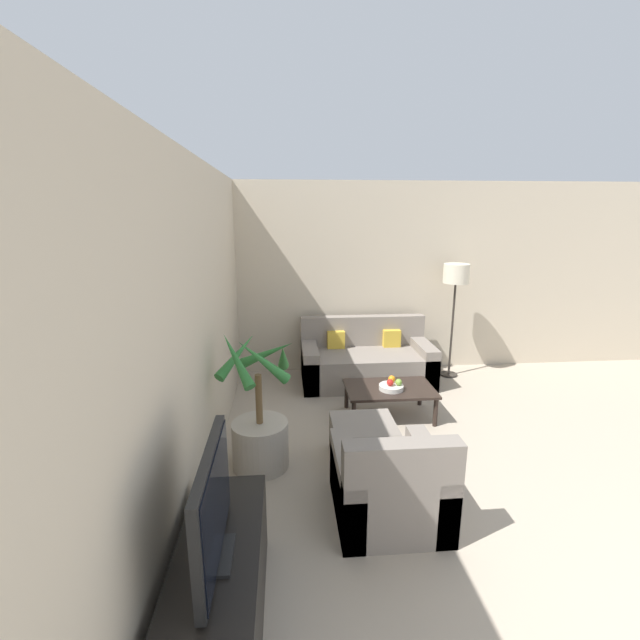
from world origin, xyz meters
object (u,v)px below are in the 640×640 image
object	(u,v)px
potted_palm	(260,428)
armchair	(389,486)
tv_console	(219,600)
coffee_table	(390,391)
floor_lamp	(456,280)
fruit_bowl	(391,387)
apple_red	(390,383)
sofa_loveseat	(366,362)
orange_fruit	(392,379)
apple_green	(399,382)
ottoman	(363,441)
television	(213,507)

from	to	relation	value
potted_palm	armchair	xyz separation A→B (m)	(1.00, -0.77, -0.12)
tv_console	coffee_table	distance (m)	2.96
floor_lamp	fruit_bowl	xyz separation A→B (m)	(-1.17, -1.24, -1.00)
floor_lamp	armchair	world-z (taller)	floor_lamp
tv_console	apple_red	xyz separation A→B (m)	(1.53, 2.45, 0.18)
potted_palm	fruit_bowl	size ratio (longest dim) A/B	4.82
sofa_loveseat	orange_fruit	bearing A→B (deg)	-84.90
tv_console	apple_green	size ratio (longest dim) A/B	18.79
potted_palm	ottoman	xyz separation A→B (m)	(0.95, 0.02, -0.19)
coffee_table	apple_red	bearing A→B (deg)	-102.40
orange_fruit	armchair	size ratio (longest dim) A/B	0.10
apple_red	coffee_table	bearing A→B (deg)	77.60
coffee_table	armchair	size ratio (longest dim) A/B	1.18
potted_palm	floor_lamp	xyz separation A→B (m)	(2.57, 2.06, 1.00)
fruit_bowl	tv_console	bearing A→B (deg)	-121.99
floor_lamp	apple_green	size ratio (longest dim) A/B	21.48
potted_palm	tv_console	bearing A→B (deg)	-94.68
television	sofa_loveseat	distance (m)	3.92
orange_fruit	apple_green	bearing A→B (deg)	-60.25
tv_console	armchair	size ratio (longest dim) A/B	1.67
armchair	coffee_table	bearing A→B (deg)	76.19
television	armchair	xyz separation A→B (m)	(1.14, 0.89, -0.57)
fruit_bowl	ottoman	size ratio (longest dim) A/B	0.46
sofa_loveseat	floor_lamp	bearing A→B (deg)	5.60
sofa_loveseat	ottoman	size ratio (longest dim) A/B	2.99
television	potted_palm	bearing A→B (deg)	85.43
tv_console	coffee_table	xyz separation A→B (m)	(1.54, 2.53, 0.04)
tv_console	apple_red	distance (m)	2.90
television	apple_red	distance (m)	2.91
fruit_bowl	orange_fruit	distance (m)	0.11
sofa_loveseat	apple_red	bearing A→B (deg)	-87.47
potted_palm	sofa_loveseat	size ratio (longest dim) A/B	0.74
ottoman	floor_lamp	bearing A→B (deg)	51.40
sofa_loveseat	armchair	distance (m)	2.72
television	orange_fruit	size ratio (longest dim) A/B	10.13
coffee_table	orange_fruit	distance (m)	0.14
potted_palm	orange_fruit	xyz separation A→B (m)	(1.43, 0.89, 0.07)
floor_lamp	apple_green	distance (m)	1.91
potted_palm	television	bearing A→B (deg)	-94.57
floor_lamp	apple_red	size ratio (longest dim) A/B	21.20
television	sofa_loveseat	bearing A→B (deg)	67.72
potted_palm	sofa_loveseat	distance (m)	2.35
armchair	ottoman	bearing A→B (deg)	93.84
sofa_loveseat	fruit_bowl	distance (m)	1.13
tv_console	television	distance (m)	0.57
apple_red	apple_green	size ratio (longest dim) A/B	1.01
apple_green	fruit_bowl	bearing A→B (deg)	168.38
potted_palm	floor_lamp	world-z (taller)	floor_lamp
fruit_bowl	floor_lamp	bearing A→B (deg)	46.85
floor_lamp	coffee_table	distance (m)	1.98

